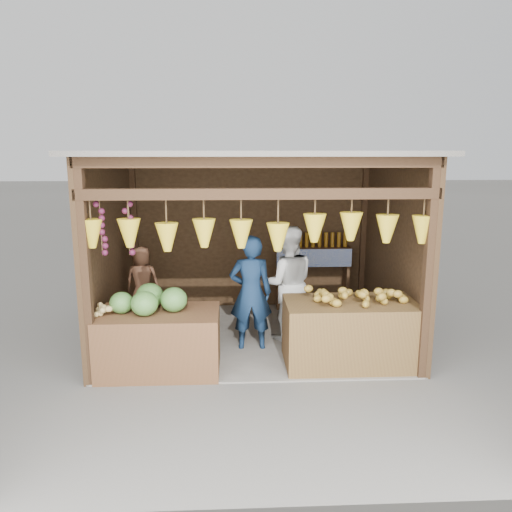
{
  "coord_description": "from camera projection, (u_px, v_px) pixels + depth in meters",
  "views": [
    {
      "loc": [
        -0.3,
        -6.89,
        2.65
      ],
      "look_at": [
        0.02,
        -0.1,
        1.23
      ],
      "focal_mm": 35.0,
      "sensor_mm": 36.0,
      "label": 1
    }
  ],
  "objects": [
    {
      "name": "counter_right",
      "position": [
        352.0,
        333.0,
        6.26
      ],
      "size": [
        1.69,
        0.85,
        0.83
      ],
      "primitive_type": "cube",
      "color": "#4E331A",
      "rests_on": "ground"
    },
    {
      "name": "stall_structure",
      "position": [
        252.0,
        224.0,
        6.91
      ],
      "size": [
        4.3,
        3.3,
        2.66
      ],
      "color": "slate",
      "rests_on": "ground"
    },
    {
      "name": "back_shelf",
      "position": [
        313.0,
        259.0,
        8.42
      ],
      "size": [
        1.25,
        0.32,
        1.32
      ],
      "color": "#382314",
      "rests_on": "ground"
    },
    {
      "name": "mango_pile",
      "position": [
        356.0,
        293.0,
        6.17
      ],
      "size": [
        1.4,
        0.64,
        0.22
      ],
      "primitive_type": null,
      "color": "#B55118",
      "rests_on": "counter_right"
    },
    {
      "name": "ground",
      "position": [
        254.0,
        337.0,
        7.29
      ],
      "size": [
        80.0,
        80.0,
        0.0
      ],
      "primitive_type": "plane",
      "color": "#514F49",
      "rests_on": "ground"
    },
    {
      "name": "man_standing",
      "position": [
        251.0,
        293.0,
        6.69
      ],
      "size": [
        0.59,
        0.4,
        1.58
      ],
      "primitive_type": "imported",
      "rotation": [
        0.0,
        0.0,
        3.17
      ],
      "color": "#122744",
      "rests_on": "ground"
    },
    {
      "name": "tanfruit_pile",
      "position": [
        107.0,
        308.0,
        5.95
      ],
      "size": [
        0.34,
        0.4,
        0.13
      ],
      "primitive_type": null,
      "color": "tan",
      "rests_on": "counter_left"
    },
    {
      "name": "vendor_seated",
      "position": [
        142.0,
        281.0,
        7.28
      ],
      "size": [
        0.53,
        0.38,
        1.01
      ],
      "primitive_type": "imported",
      "rotation": [
        0.0,
        0.0,
        3.02
      ],
      "color": "brown",
      "rests_on": "stool"
    },
    {
      "name": "melon_pile",
      "position": [
        151.0,
        299.0,
        6.0
      ],
      "size": [
        1.0,
        0.5,
        0.32
      ],
      "primitive_type": null,
      "color": "#204E14",
      "rests_on": "counter_left"
    },
    {
      "name": "woman_standing",
      "position": [
        287.0,
        283.0,
        7.06
      ],
      "size": [
        0.82,
        0.65,
        1.64
      ],
      "primitive_type": "imported",
      "rotation": [
        0.0,
        0.0,
        3.18
      ],
      "color": "silver",
      "rests_on": "ground"
    },
    {
      "name": "counter_left",
      "position": [
        160.0,
        341.0,
        6.09
      ],
      "size": [
        1.45,
        0.85,
        0.75
      ],
      "primitive_type": "cube",
      "color": "#4E331A",
      "rests_on": "ground"
    },
    {
      "name": "stool",
      "position": [
        144.0,
        323.0,
        7.41
      ],
      "size": [
        0.32,
        0.32,
        0.3
      ],
      "primitive_type": "cube",
      "color": "black",
      "rests_on": "ground"
    }
  ]
}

